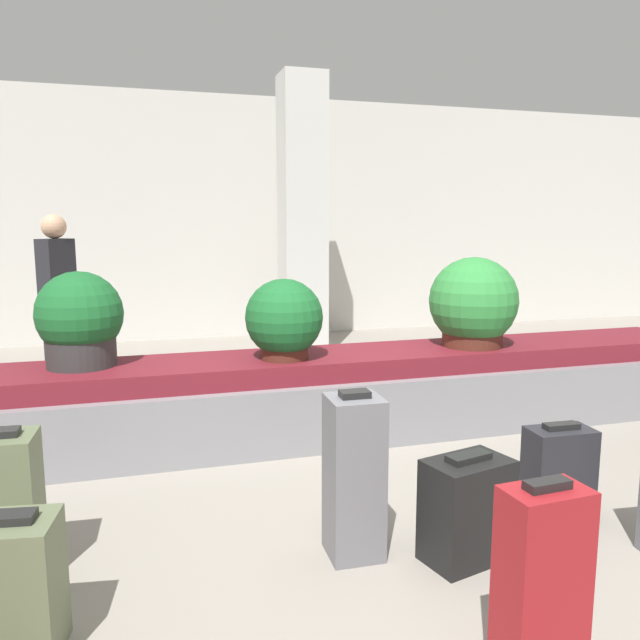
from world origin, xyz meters
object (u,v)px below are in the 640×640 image
suitcase_8 (467,509)px  potted_plant_2 (284,320)px  pillar (302,218)px  suitcase_1 (542,586)px  suitcase_3 (558,476)px  potted_plant_1 (80,321)px  traveler_0 (57,285)px  suitcase_0 (17,589)px  potted_plant_0 (473,305)px  suitcase_4 (354,476)px  suitcase_7 (6,509)px

suitcase_8 → potted_plant_2: size_ratio=0.91×
pillar → suitcase_1: size_ratio=4.47×
suitcase_3 → suitcase_8: 0.64m
potted_plant_1 → traveler_0: size_ratio=0.39×
suitcase_0 → potted_plant_2: potted_plant_2 is taller
suitcase_0 → suitcase_8: (1.86, 0.13, -0.02)m
suitcase_8 → potted_plant_2: potted_plant_2 is taller
suitcase_3 → potted_plant_1: potted_plant_1 is taller
traveler_0 → potted_plant_0: bearing=-83.5°
suitcase_1 → suitcase_3: 1.21m
potted_plant_1 → traveler_0: (-0.35, 1.99, 0.06)m
suitcase_0 → traveler_0: size_ratio=0.34×
potted_plant_0 → suitcase_0: bearing=-146.2°
pillar → potted_plant_0: size_ratio=4.68×
suitcase_0 → suitcase_8: suitcase_0 is taller
suitcase_4 → potted_plant_2: size_ratio=1.41×
suitcase_7 → suitcase_0: bearing=-73.4°
potted_plant_2 → suitcase_3: bearing=-56.7°
suitcase_3 → potted_plant_2: size_ratio=0.97×
suitcase_4 → traveler_0: bearing=115.5°
suitcase_4 → potted_plant_2: (0.04, 1.59, 0.49)m
suitcase_4 → traveler_0: size_ratio=0.49×
suitcase_7 → potted_plant_2: (1.54, 1.37, 0.54)m
pillar → suitcase_8: (-0.46, -4.67, -1.36)m
suitcase_4 → potted_plant_1: bearing=128.3°
suitcase_4 → suitcase_1: bearing=-69.2°
potted_plant_0 → traveler_0: 3.81m
suitcase_0 → suitcase_1: (1.70, -0.63, 0.09)m
suitcase_7 → potted_plant_0: potted_plant_0 is taller
potted_plant_2 → suitcase_8: bearing=-76.2°
suitcase_1 → suitcase_3: (0.77, 0.93, -0.09)m
pillar → traveler_0: 2.77m
suitcase_7 → potted_plant_2: bearing=45.2°
suitcase_4 → traveler_0: (-1.64, 3.73, 0.58)m
suitcase_0 → potted_plant_2: size_ratio=0.97×
traveler_0 → suitcase_0: bearing=-136.2°
potted_plant_0 → traveler_0: size_ratio=0.42×
suitcase_3 → suitcase_7: bearing=177.8°
pillar → suitcase_1: pillar is taller
suitcase_0 → suitcase_3: 2.50m
suitcase_4 → potted_plant_2: potted_plant_2 is taller
suitcase_3 → potted_plant_2: bearing=126.3°
pillar → suitcase_3: (0.16, -4.50, -1.34)m
suitcase_4 → suitcase_8: (0.48, -0.19, -0.14)m
traveler_0 → suitcase_8: bearing=-111.5°
suitcase_0 → potted_plant_1: (0.08, 2.07, 0.65)m
pillar → suitcase_0: bearing=-115.8°
pillar → traveler_0: pillar is taller
suitcase_4 → suitcase_8: size_ratio=1.55×
suitcase_3 → potted_plant_0: (0.44, 1.65, 0.66)m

